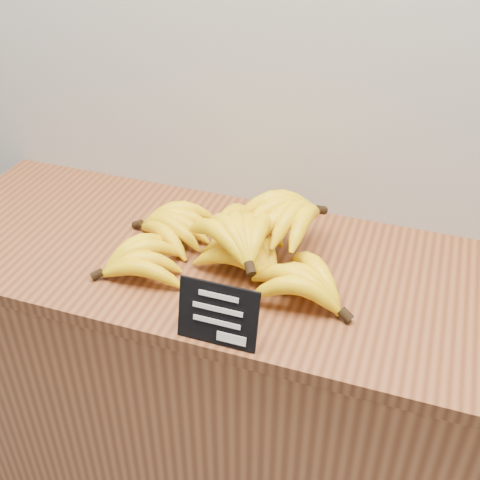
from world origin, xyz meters
The scene contains 4 objects.
counter centered at (0.12, 2.75, 0.45)m, with size 1.46×0.50×0.90m, color #A76035.
counter_top centered at (0.12, 2.75, 0.92)m, with size 1.50×0.54×0.03m, color brown.
chalkboard_sign centered at (0.15, 2.51, 0.99)m, with size 0.15×0.01×0.12m, color black.
banana_pile centered at (0.10, 2.74, 0.98)m, with size 0.53×0.42×0.13m.
Camera 1 is at (0.45, 1.76, 1.71)m, focal length 45.00 mm.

